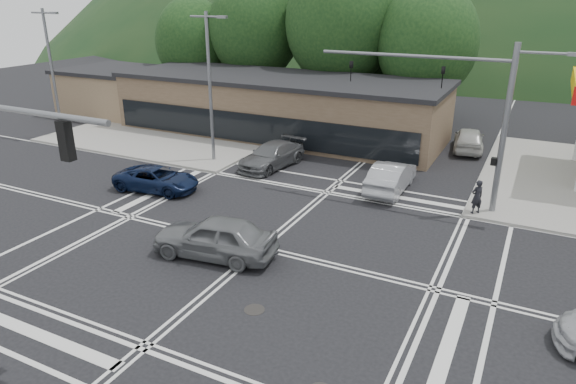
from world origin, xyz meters
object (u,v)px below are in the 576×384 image
at_px(car_grey_center, 215,237).
at_px(car_queue_b, 469,139).
at_px(car_blue_west, 157,179).
at_px(car_northbound, 272,155).
at_px(car_queue_a, 391,177).
at_px(pedestrian, 477,197).

xyz_separation_m(car_grey_center, car_queue_b, (6.81, 20.11, -0.06)).
distance_m(car_blue_west, car_northbound, 7.25).
relative_size(car_queue_b, car_northbound, 0.92).
relative_size(car_queue_a, car_northbound, 0.94).
xyz_separation_m(car_blue_west, pedestrian, (15.85, 4.10, 0.34)).
relative_size(car_grey_center, car_queue_b, 1.08).
xyz_separation_m(car_grey_center, car_queue_a, (4.24, 10.40, -0.07)).
bearing_deg(car_queue_a, car_queue_b, -105.20).
distance_m(car_queue_b, pedestrian, 11.39).
xyz_separation_m(car_blue_west, car_queue_a, (11.28, 5.60, 0.15)).
bearing_deg(car_northbound, car_grey_center, -64.22).
bearing_deg(car_blue_west, car_northbound, -37.55).
bearing_deg(car_northbound, pedestrian, -1.22).
bearing_deg(car_northbound, car_queue_a, 3.88).
distance_m(car_grey_center, car_northbound, 11.56).
distance_m(car_grey_center, car_queue_a, 11.23).
relative_size(car_queue_a, pedestrian, 2.87).
height_order(car_grey_center, car_queue_a, car_grey_center).
xyz_separation_m(car_grey_center, pedestrian, (8.81, 8.90, 0.13)).
relative_size(car_northbound, pedestrian, 3.04).
bearing_deg(car_blue_west, car_grey_center, -131.47).
distance_m(car_queue_a, pedestrian, 4.82).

